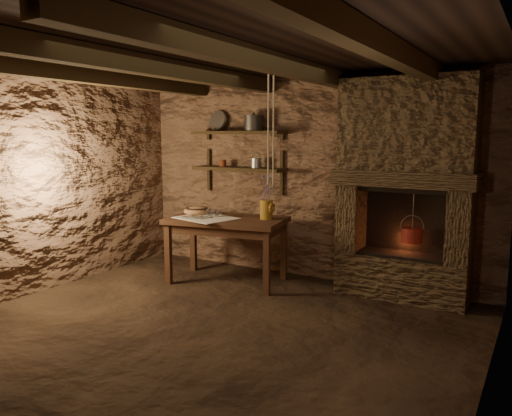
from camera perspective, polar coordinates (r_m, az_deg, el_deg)
The scene contains 24 objects.
floor at distance 4.62m, azimuth -5.46°, elevation -13.58°, with size 4.50×4.50×0.00m, color black.
back_wall at distance 6.04m, azimuth 5.63°, elevation 3.35°, with size 4.50×0.04×2.40m, color #4D3124.
left_wall at distance 5.93m, azimuth -23.52°, elevation 2.61°, with size 0.04×4.00×2.40m, color #4D3124.
right_wall at distance 3.50m, azimuth 25.52°, elevation -1.05°, with size 0.04×4.00×2.40m, color #4D3124.
ceiling at distance 4.34m, azimuth -5.92°, elevation 17.30°, with size 4.50×4.00×0.04m, color black.
beam_far_left at distance 5.35m, azimuth -19.36°, elevation 14.21°, with size 0.14×3.95×0.16m, color black.
beam_mid_left at distance 4.64m, azimuth -11.06°, elevation 15.49°, with size 0.14×3.95×0.16m, color black.
beam_mid_right at distance 4.05m, azimuth 0.05°, elevation 16.69°, with size 0.14×3.95×0.16m, color black.
beam_far_right at distance 3.65m, azimuth 14.35°, elevation 17.36°, with size 0.14×3.95×0.16m, color black.
shelf_lower at distance 6.30m, azimuth -2.02°, elevation 4.51°, with size 1.25×0.30×0.04m, color black.
shelf_upper at distance 6.28m, azimuth -2.04°, elevation 8.60°, with size 1.25×0.30×0.04m, color black.
hearth at distance 5.40m, azimuth 16.69°, elevation 2.73°, with size 1.43×0.51×2.30m.
work_table at distance 5.88m, azimuth -3.35°, elevation -4.52°, with size 1.46×1.00×0.77m.
linen_cloth at distance 5.80m, azimuth -5.72°, elevation -1.14°, with size 0.65×0.52×0.01m, color beige.
pewter_cutlery_row at distance 5.78m, azimuth -5.84°, elevation -1.07°, with size 0.54×0.21×0.01m, color gray, non-canonical shape.
drinking_glasses at distance 5.88m, azimuth -4.84°, elevation -0.55°, with size 0.21×0.06×0.08m, color silver, non-canonical shape.
stoneware_jug at distance 5.68m, azimuth 1.21°, elevation 0.89°, with size 0.17×0.16×0.51m.
wooden_bowl at distance 6.11m, azimuth -6.78°, elevation -0.35°, with size 0.32×0.32×0.11m, color #A06A45.
iron_stockpot at distance 6.17m, azimuth -0.26°, elevation 9.60°, with size 0.23×0.23×0.17m, color #302C2A.
tin_pan at distance 6.58m, azimuth -4.39°, elevation 9.91°, with size 0.27×0.27×0.04m, color #A2A29D.
small_kettle at distance 6.16m, azimuth 0.02°, elevation 5.16°, with size 0.17×0.13×0.18m, color #A2A29D, non-canonical shape.
rusty_tin at distance 6.43m, azimuth -3.80°, elevation 5.13°, with size 0.09×0.09×0.09m, color #572211.
red_pot at distance 5.40m, azimuth 17.41°, elevation -2.87°, with size 0.24×0.24×0.54m.
hanging_ropes at distance 5.15m, azimuth 1.70°, elevation 9.22°, with size 0.08×0.08×1.20m, color tan, non-canonical shape.
Camera 1 is at (2.54, -3.45, 1.72)m, focal length 35.00 mm.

